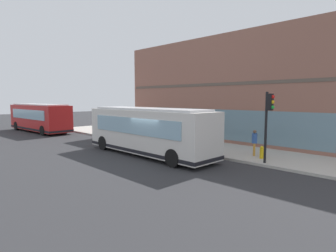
{
  "coord_description": "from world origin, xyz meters",
  "views": [
    {
      "loc": [
        -11.25,
        -12.17,
        3.68
      ],
      "look_at": [
        2.48,
        1.44,
        1.73
      ],
      "focal_mm": 29.22,
      "sensor_mm": 36.0,
      "label": 1
    }
  ],
  "objects": [
    {
      "name": "traffic_light_near_corner",
      "position": [
        2.99,
        -5.68,
        2.86
      ],
      "size": [
        0.32,
        0.49,
        3.89
      ],
      "color": "black",
      "rests_on": "sidewalk_curb"
    },
    {
      "name": "newspaper_vending_box",
      "position": [
        4.71,
        6.44,
        0.6
      ],
      "size": [
        0.44,
        0.42,
        0.9
      ],
      "color": "#BF3F19",
      "rests_on": "sidewalk_curb"
    },
    {
      "name": "ground",
      "position": [
        0.0,
        0.0,
        0.0
      ],
      "size": [
        120.0,
        120.0,
        0.0
      ],
      "primitive_type": "plane",
      "color": "#2D2D30"
    },
    {
      "name": "pedestrian_walking_along_curb",
      "position": [
        4.39,
        -4.2,
        1.06
      ],
      "size": [
        0.32,
        0.32,
        1.6
      ],
      "color": "gold",
      "rests_on": "sidewalk_curb"
    },
    {
      "name": "pedestrian_by_light_pole",
      "position": [
        4.91,
        4.37,
        1.21
      ],
      "size": [
        0.32,
        0.32,
        1.83
      ],
      "color": "gold",
      "rests_on": "sidewalk_curb"
    },
    {
      "name": "building_corner",
      "position": [
        11.52,
        0.0,
        4.38
      ],
      "size": [
        8.36,
        22.71,
        8.77
      ],
      "color": "#8C5B4C",
      "rests_on": "ground"
    },
    {
      "name": "city_bus_nearside",
      "position": [
        0.36,
        1.17,
        1.55
      ],
      "size": [
        2.71,
        10.07,
        3.07
      ],
      "color": "silver",
      "rests_on": "ground"
    },
    {
      "name": "sidewalk_curb",
      "position": [
        4.98,
        0.0,
        0.07
      ],
      "size": [
        4.77,
        40.0,
        0.15
      ],
      "primitive_type": "cube",
      "color": "#B2ADA3",
      "rests_on": "ground"
    },
    {
      "name": "city_bus_far_down_street",
      "position": [
        0.15,
        19.19,
        1.55
      ],
      "size": [
        3.06,
        10.16,
        3.07
      ],
      "color": "red",
      "rests_on": "ground"
    },
    {
      "name": "fire_hydrant",
      "position": [
        3.95,
        -4.92,
        0.51
      ],
      "size": [
        0.35,
        0.35,
        0.74
      ],
      "color": "yellow",
      "rests_on": "sidewalk_curb"
    }
  ]
}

